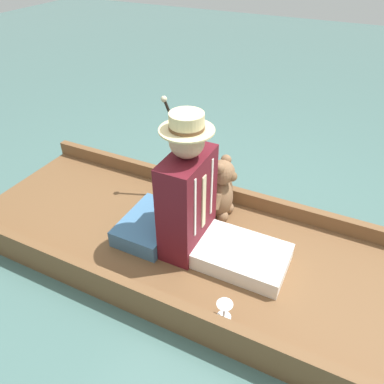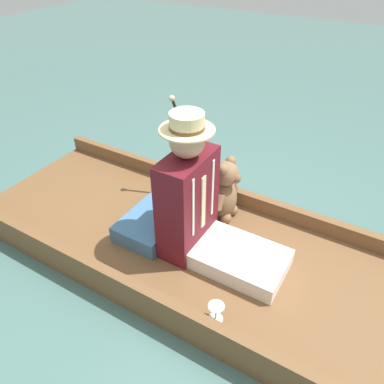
{
  "view_description": "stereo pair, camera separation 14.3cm",
  "coord_description": "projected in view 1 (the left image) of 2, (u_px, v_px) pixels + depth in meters",
  "views": [
    {
      "loc": [
        1.62,
        0.7,
        1.84
      ],
      "look_at": [
        0.02,
        -0.09,
        0.55
      ],
      "focal_mm": 35.0,
      "sensor_mm": 36.0,
      "label": 1
    },
    {
      "loc": [
        1.55,
        0.82,
        1.84
      ],
      "look_at": [
        0.02,
        -0.09,
        0.55
      ],
      "focal_mm": 35.0,
      "sensor_mm": 36.0,
      "label": 2
    }
  ],
  "objects": [
    {
      "name": "ground_plane",
      "position": [
        205.0,
        259.0,
        2.51
      ],
      "size": [
        16.0,
        16.0,
        0.0
      ],
      "primitive_type": "plane",
      "color": "#476B66"
    },
    {
      "name": "punt_boat",
      "position": [
        206.0,
        252.0,
        2.47
      ],
      "size": [
        1.16,
        3.35,
        0.23
      ],
      "color": "brown",
      "rests_on": "ground_plane"
    },
    {
      "name": "seat_cushion",
      "position": [
        151.0,
        225.0,
        2.53
      ],
      "size": [
        0.49,
        0.34,
        0.12
      ],
      "color": "teal",
      "rests_on": "punt_boat"
    },
    {
      "name": "seated_person",
      "position": [
        201.0,
        208.0,
        2.24
      ],
      "size": [
        0.42,
        0.8,
        0.92
      ],
      "rotation": [
        0.0,
        0.0,
        -0.13
      ],
      "color": "white",
      "rests_on": "punt_boat"
    },
    {
      "name": "teddy_bear",
      "position": [
        222.0,
        190.0,
        2.58
      ],
      "size": [
        0.33,
        0.19,
        0.47
      ],
      "color": "#846042",
      "rests_on": "punt_boat"
    },
    {
      "name": "wine_glass",
      "position": [
        225.0,
        308.0,
        1.96
      ],
      "size": [
        0.09,
        0.09,
        0.11
      ],
      "color": "silver",
      "rests_on": "punt_boat"
    },
    {
      "name": "walking_cane",
      "position": [
        181.0,
        141.0,
        2.68
      ],
      "size": [
        0.04,
        0.36,
        0.77
      ],
      "color": "black",
      "rests_on": "punt_boat"
    }
  ]
}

